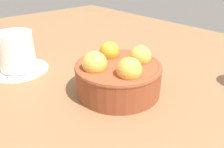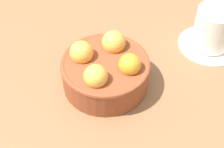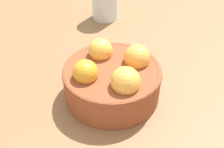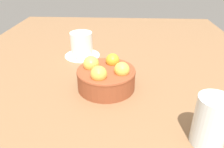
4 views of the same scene
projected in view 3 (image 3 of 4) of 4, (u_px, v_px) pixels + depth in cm
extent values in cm
cube|color=brown|center=(112.00, 105.00, 48.77)|extent=(159.86, 107.93, 4.97)
cylinder|color=brown|center=(112.00, 82.00, 45.45)|extent=(15.93, 15.93, 5.63)
torus|color=brown|center=(112.00, 71.00, 43.93)|extent=(16.13, 16.13, 1.00)
sphere|color=#EFB347|center=(101.00, 50.00, 46.28)|extent=(4.15, 4.15, 4.15)
sphere|color=gold|center=(85.00, 72.00, 41.58)|extent=(3.98, 3.98, 3.98)
sphere|color=#F7B148|center=(125.00, 81.00, 39.94)|extent=(4.48, 4.48, 4.48)
sphere|color=#F9AB45|center=(137.00, 57.00, 44.64)|extent=(4.33, 4.33, 4.33)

